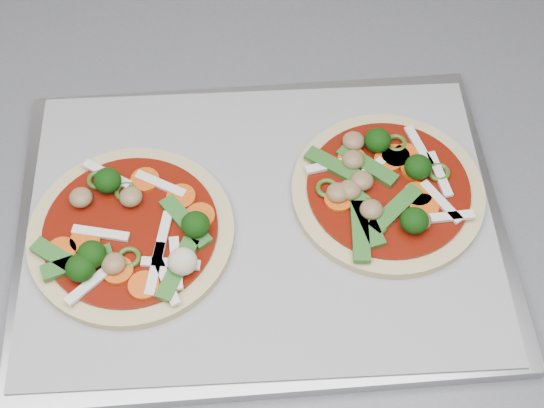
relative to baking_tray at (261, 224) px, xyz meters
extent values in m
cube|color=#96969B|center=(0.00, 0.00, 0.00)|extent=(0.43, 0.33, 0.01)
cube|color=#949499|center=(0.00, 0.00, 0.01)|extent=(0.42, 0.32, 0.00)
cylinder|color=#D4BF85|center=(-0.11, 0.00, 0.01)|extent=(0.21, 0.21, 0.01)
cylinder|color=maroon|center=(-0.11, 0.00, 0.02)|extent=(0.17, 0.17, 0.00)
cube|color=#2B6625|center=(-0.15, -0.03, 0.02)|extent=(0.06, 0.03, 0.00)
cube|color=#2B6625|center=(-0.07, -0.05, 0.02)|extent=(0.04, 0.06, 0.00)
cylinder|color=orange|center=(-0.12, -0.04, 0.02)|extent=(0.03, 0.03, 0.00)
torus|color=#324E15|center=(-0.11, -0.03, 0.02)|extent=(0.02, 0.02, 0.00)
cube|color=silver|center=(-0.08, -0.04, 0.02)|extent=(0.05, 0.02, 0.00)
torus|color=#324E15|center=(-0.14, 0.05, 0.02)|extent=(0.03, 0.03, 0.00)
ellipsoid|color=brown|center=(-0.11, 0.02, 0.03)|extent=(0.03, 0.03, 0.01)
cube|color=silver|center=(-0.13, -0.01, 0.02)|extent=(0.05, 0.02, 0.00)
ellipsoid|color=beige|center=(-0.07, -0.05, 0.03)|extent=(0.03, 0.03, 0.02)
cube|color=silver|center=(-0.07, -0.04, 0.02)|extent=(0.01, 0.05, 0.00)
cube|color=silver|center=(-0.08, -0.06, 0.02)|extent=(0.02, 0.05, 0.00)
cylinder|color=orange|center=(-0.15, -0.01, 0.02)|extent=(0.03, 0.03, 0.00)
cylinder|color=orange|center=(-0.10, 0.04, 0.02)|extent=(0.03, 0.03, 0.00)
ellipsoid|color=#0F3608|center=(-0.15, -0.04, 0.03)|extent=(0.03, 0.03, 0.02)
cylinder|color=orange|center=(-0.05, 0.00, 0.02)|extent=(0.03, 0.03, 0.00)
ellipsoid|color=brown|center=(-0.15, 0.03, 0.03)|extent=(0.03, 0.03, 0.01)
ellipsoid|color=#0F3608|center=(-0.14, -0.03, 0.03)|extent=(0.03, 0.03, 0.02)
cylinder|color=orange|center=(-0.07, 0.02, 0.02)|extent=(0.03, 0.03, 0.00)
cube|color=silver|center=(-0.08, -0.02, 0.02)|extent=(0.02, 0.05, 0.00)
ellipsoid|color=brown|center=(-0.12, -0.04, 0.03)|extent=(0.02, 0.02, 0.01)
cube|color=#2B6625|center=(-0.06, 0.00, 0.02)|extent=(0.04, 0.06, 0.00)
cylinder|color=orange|center=(-0.10, -0.06, 0.02)|extent=(0.03, 0.03, 0.00)
cube|color=silver|center=(-0.08, 0.04, 0.02)|extent=(0.04, 0.03, 0.00)
ellipsoid|color=#0F3608|center=(-0.06, -0.01, 0.03)|extent=(0.03, 0.03, 0.02)
torus|color=#324E15|center=(-0.11, 0.03, 0.02)|extent=(0.03, 0.03, 0.00)
cube|color=silver|center=(-0.14, -0.05, 0.02)|extent=(0.04, 0.04, 0.00)
cube|color=silver|center=(-0.09, -0.05, 0.02)|extent=(0.02, 0.05, 0.00)
ellipsoid|color=#0F3608|center=(-0.13, 0.04, 0.03)|extent=(0.03, 0.03, 0.02)
cylinder|color=orange|center=(-0.17, -0.02, 0.02)|extent=(0.03, 0.03, 0.00)
cube|color=#2B6625|center=(-0.16, -0.03, 0.02)|extent=(0.05, 0.05, 0.00)
cube|color=silver|center=(-0.13, 0.05, 0.02)|extent=(0.04, 0.04, 0.00)
cylinder|color=#D4BF85|center=(0.11, 0.01, 0.01)|extent=(0.18, 0.18, 0.01)
cylinder|color=maroon|center=(0.11, 0.01, 0.02)|extent=(0.16, 0.16, 0.00)
ellipsoid|color=brown|center=(0.13, -0.03, 0.03)|extent=(0.03, 0.03, 0.01)
ellipsoid|color=brown|center=(0.07, 0.01, 0.03)|extent=(0.02, 0.02, 0.01)
ellipsoid|color=brown|center=(0.09, -0.02, 0.03)|extent=(0.02, 0.02, 0.01)
cube|color=#2B6625|center=(0.10, 0.03, 0.02)|extent=(0.05, 0.05, 0.00)
torus|color=#324E15|center=(0.13, 0.05, 0.02)|extent=(0.03, 0.03, 0.00)
ellipsoid|color=#0F3608|center=(0.14, 0.02, 0.03)|extent=(0.03, 0.03, 0.02)
cylinder|color=orange|center=(0.13, 0.04, 0.02)|extent=(0.03, 0.03, 0.00)
cube|color=silver|center=(0.15, 0.05, 0.02)|extent=(0.02, 0.05, 0.00)
ellipsoid|color=brown|center=(0.08, 0.01, 0.03)|extent=(0.03, 0.03, 0.01)
cylinder|color=orange|center=(0.14, 0.02, 0.02)|extent=(0.03, 0.03, 0.00)
cube|color=#2B6625|center=(0.08, -0.03, 0.02)|extent=(0.02, 0.06, 0.00)
cylinder|color=orange|center=(0.12, 0.04, 0.02)|extent=(0.03, 0.03, 0.00)
torus|color=#324E15|center=(0.06, 0.01, 0.02)|extent=(0.02, 0.02, 0.00)
ellipsoid|color=brown|center=(0.09, 0.06, 0.03)|extent=(0.03, 0.03, 0.01)
torus|color=#324E15|center=(0.09, 0.02, 0.02)|extent=(0.03, 0.03, 0.00)
cylinder|color=orange|center=(0.09, 0.04, 0.02)|extent=(0.03, 0.03, 0.00)
cylinder|color=orange|center=(0.07, 0.00, 0.02)|extent=(0.03, 0.03, 0.00)
torus|color=#324E15|center=(0.09, -0.03, 0.02)|extent=(0.02, 0.02, 0.00)
cylinder|color=orange|center=(0.14, 0.04, 0.02)|extent=(0.03, 0.03, 0.00)
cube|color=silver|center=(0.09, 0.02, 0.02)|extent=(0.04, 0.03, 0.00)
ellipsoid|color=brown|center=(0.09, 0.01, 0.03)|extent=(0.03, 0.03, 0.01)
ellipsoid|color=brown|center=(0.09, 0.04, 0.03)|extent=(0.02, 0.02, 0.01)
ellipsoid|color=#0F3608|center=(0.11, 0.05, 0.03)|extent=(0.03, 0.03, 0.02)
cylinder|color=orange|center=(0.14, -0.02, 0.02)|extent=(0.03, 0.03, 0.00)
torus|color=#324E15|center=(0.09, 0.00, 0.02)|extent=(0.02, 0.02, 0.00)
cube|color=silver|center=(0.07, 0.04, 0.02)|extent=(0.05, 0.01, 0.00)
cube|color=#2B6625|center=(0.11, -0.01, 0.02)|extent=(0.05, 0.05, 0.00)
cube|color=silver|center=(0.16, 0.02, 0.02)|extent=(0.01, 0.05, 0.00)
torus|color=#324E15|center=(0.16, 0.02, 0.02)|extent=(0.02, 0.02, 0.00)
ellipsoid|color=#0F3608|center=(0.12, -0.03, 0.03)|extent=(0.03, 0.03, 0.02)
cube|color=silver|center=(0.15, -0.03, 0.02)|extent=(0.05, 0.01, 0.00)
cube|color=#2B6625|center=(0.09, -0.02, 0.02)|extent=(0.02, 0.06, 0.00)
cube|color=#2B6625|center=(0.07, 0.04, 0.02)|extent=(0.05, 0.05, 0.00)
cylinder|color=orange|center=(0.14, 0.00, 0.02)|extent=(0.03, 0.03, 0.00)
cube|color=silver|center=(0.15, -0.01, 0.02)|extent=(0.03, 0.05, 0.00)
camera|label=1|loc=(-0.04, -0.34, 0.56)|focal=50.00mm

